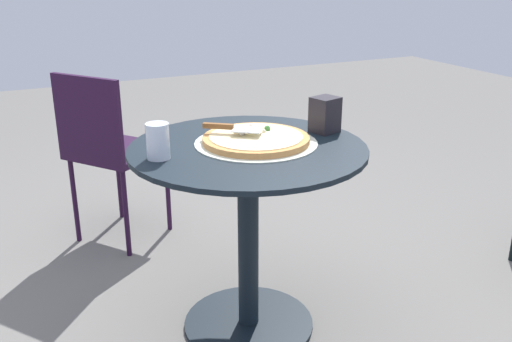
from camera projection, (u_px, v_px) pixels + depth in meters
name	position (u px, v px, depth m)	size (l,w,h in m)	color
ground_plane	(249.00, 325.00, 2.24)	(10.00, 10.00, 0.00)	#65635E
patio_table	(248.00, 207.00, 2.07)	(0.83, 0.83, 0.73)	black
pizza_on_tray	(256.00, 140.00, 2.01)	(0.43, 0.43, 0.05)	silver
pizza_server	(232.00, 128.00, 2.02)	(0.20, 0.16, 0.02)	silver
drinking_cup	(158.00, 141.00, 1.84)	(0.08, 0.08, 0.12)	silver
napkin_dispenser	(325.00, 115.00, 2.13)	(0.09, 0.08, 0.13)	black
patio_chair_far	(107.00, 144.00, 2.74)	(0.54, 0.54, 0.86)	black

